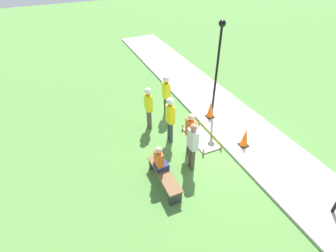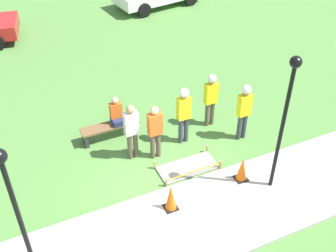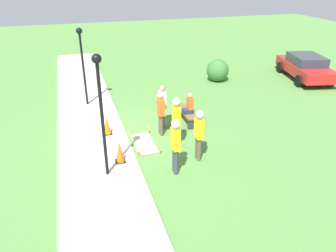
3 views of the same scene
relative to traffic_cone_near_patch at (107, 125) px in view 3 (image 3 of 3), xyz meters
The scene contains 16 objects.
ground_plane 0.87m from the traffic_cone_near_patch, 76.76° to the left, with size 60.00×60.00×0.00m, color #51843D.
sidewalk 0.77m from the traffic_cone_near_patch, 74.95° to the right, with size 28.00×2.63×0.10m.
wet_concrete_patch 1.69m from the traffic_cone_near_patch, 47.92° to the left, with size 1.74×0.82×0.28m.
traffic_cone_near_patch is the anchor object (origin of this frame).
traffic_cone_far_patch 2.19m from the traffic_cone_near_patch, ahead, with size 0.34×0.34×0.75m.
park_bench 3.48m from the traffic_cone_near_patch, 97.19° to the left, with size 1.82×0.44×0.49m.
person_seated_on_bench 3.53m from the traffic_cone_near_patch, 93.14° to the left, with size 0.36×0.44×0.89m.
worker_supervisor 2.89m from the traffic_cone_near_patch, 57.28° to the left, with size 0.40×0.28×1.92m.
worker_assistant 3.74m from the traffic_cone_near_patch, 28.85° to the left, with size 0.40×0.28×1.91m.
worker_trainee 3.91m from the traffic_cone_near_patch, 46.33° to the left, with size 0.40×0.27×1.85m.
bystander_in_orange_shirt 2.19m from the traffic_cone_near_patch, 77.15° to the left, with size 0.40×0.23×1.78m.
bystander_in_gray_shirt 2.39m from the traffic_cone_near_patch, 93.33° to the left, with size 0.40×0.24×1.84m.
lamppost_near 3.55m from the traffic_cone_near_patch, ahead, with size 0.28×0.28×3.88m.
lamppost_far 4.02m from the traffic_cone_near_patch, behind, with size 0.28×0.28×3.59m.
parked_car_red 12.90m from the traffic_cone_near_patch, 108.17° to the left, with size 4.70×2.78×1.42m.
shrub_rounded_near 8.76m from the traffic_cone_near_patch, 125.93° to the left, with size 1.28×1.28×1.28m.
Camera 3 is at (11.58, -1.77, 6.10)m, focal length 35.00 mm.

